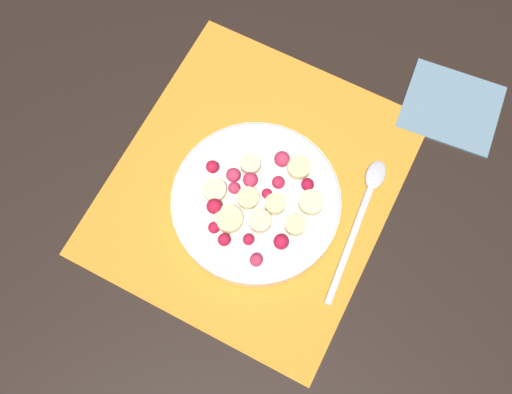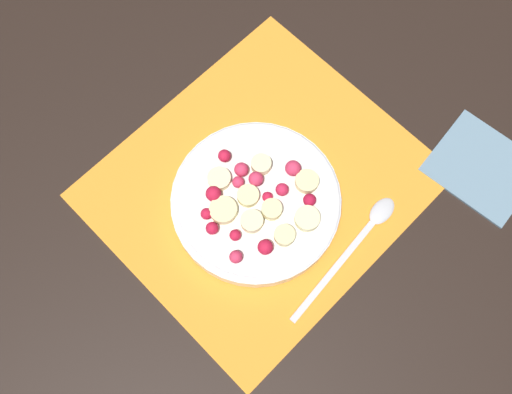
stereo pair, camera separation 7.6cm
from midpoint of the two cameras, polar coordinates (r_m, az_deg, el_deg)
ground_plane at (r=0.81m, az=-2.91°, el=0.83°), size 3.00×3.00×0.00m
placemat at (r=0.81m, az=-2.92°, el=0.90°), size 0.43×0.38×0.01m
fruit_bowl at (r=0.78m, az=-2.75°, el=-0.83°), size 0.23×0.23×0.05m
spoon at (r=0.80m, az=8.28°, el=-0.84°), size 0.22×0.04×0.01m
napkin at (r=0.89m, az=16.73°, el=8.34°), size 0.14×0.15×0.01m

